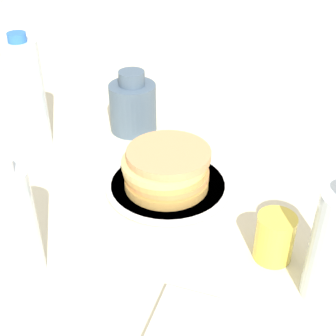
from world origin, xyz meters
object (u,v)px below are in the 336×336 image
Objects in this scene: juice_glass at (275,237)px; cream_jug at (133,105)px; water_bottle_near at (27,95)px; plate at (168,185)px; water_bottle_far at (14,224)px; pancake_stack at (166,168)px.

cream_jug reaches higher than juice_glass.
cream_jug is at bearing -84.51° from water_bottle_near.
cream_jug is at bearing 7.44° from plate.
water_bottle_far is (0.05, 0.38, 0.05)m from juice_glass.
cream_jug is 0.72× the size of water_bottle_far.
plate is 0.04m from pancake_stack.
water_bottle_near reaches higher than juice_glass.
water_bottle_near reaches higher than plate.
plate is 0.35m from water_bottle_near.
water_bottle_near is (0.43, 0.38, 0.08)m from juice_glass.
pancake_stack is 0.34m from water_bottle_near.
water_bottle_near is 0.39m from water_bottle_far.
juice_glass reaches higher than plate.
juice_glass is at bearing -148.75° from pancake_stack.
water_bottle_near is at bearing 48.46° from pancake_stack.
pancake_stack is at bearing -56.98° from water_bottle_far.
pancake_stack is 0.87× the size of water_bottle_far.
plate is 2.97× the size of juice_glass.
cream_jug is at bearing 6.80° from pancake_stack.
pancake_stack is at bearing 69.77° from plate.
water_bottle_far is at bearing 123.02° from pancake_stack.
water_bottle_near reaches higher than pancake_stack.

